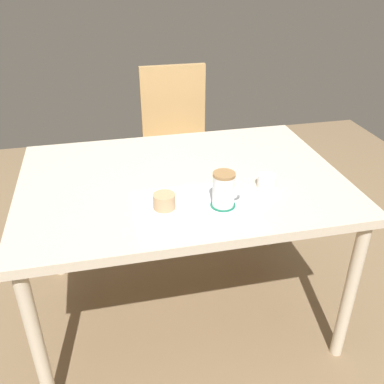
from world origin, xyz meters
TOP-DOWN VIEW (x-y plane):
  - ground_plane at (0.00, 0.00)m, footprint 4.40×4.40m
  - dining_table at (0.00, 0.00)m, footprint 1.29×0.92m
  - wooden_chair at (0.14, 0.82)m, footprint 0.42×0.42m
  - placemat at (-0.01, -0.25)m, footprint 0.43×0.35m
  - pastry_plate at (-0.11, -0.24)m, footprint 0.14×0.14m
  - pastry at (-0.11, -0.24)m, footprint 0.08×0.08m
  - coffee_coaster at (0.10, -0.25)m, footprint 0.09×0.09m
  - coffee_mug at (0.10, -0.25)m, footprint 0.11×0.08m
  - teaspoon at (-0.13, -0.40)m, footprint 0.13×0.03m
  - sugar_bowl at (0.30, -0.15)m, footprint 0.07×0.07m

SIDE VIEW (x-z plane):
  - ground_plane at x=0.00m, z-range -0.02..0.00m
  - wooden_chair at x=0.14m, z-range 0.04..0.99m
  - dining_table at x=0.00m, z-range 0.29..1.01m
  - placemat at x=-0.01m, z-range 0.72..0.72m
  - coffee_coaster at x=0.10m, z-range 0.72..0.73m
  - teaspoon at x=-0.13m, z-range 0.72..0.73m
  - pastry_plate at x=-0.11m, z-range 0.72..0.74m
  - sugar_bowl at x=0.30m, z-range 0.72..0.77m
  - pastry at x=-0.11m, z-range 0.74..0.79m
  - coffee_mug at x=0.10m, z-range 0.73..0.86m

